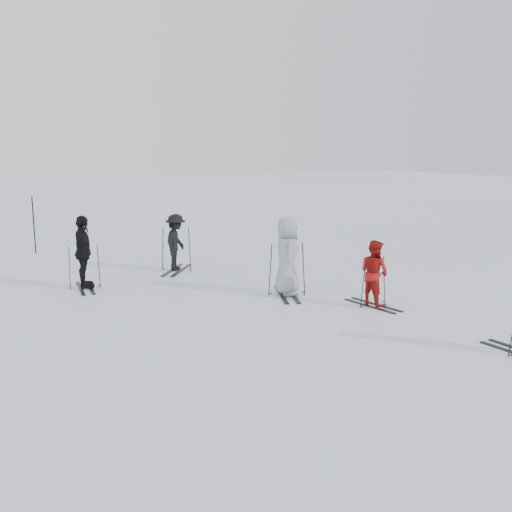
{
  "coord_description": "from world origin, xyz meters",
  "views": [
    {
      "loc": [
        -6.72,
        -10.69,
        3.54
      ],
      "look_at": [
        0.0,
        1.0,
        1.0
      ],
      "focal_mm": 40.0,
      "sensor_mm": 36.0,
      "label": 1
    }
  ],
  "objects": [
    {
      "name": "ground",
      "position": [
        0.0,
        0.0,
        0.0
      ],
      "size": [
        120.0,
        120.0,
        0.0
      ],
      "primitive_type": "plane",
      "color": "silver",
      "rests_on": "ground"
    },
    {
      "name": "skis_grey",
      "position": [
        0.72,
        0.74,
        0.67
      ],
      "size": [
        2.08,
        1.62,
        1.34
      ],
      "primitive_type": null,
      "rotation": [
        0.0,
        0.0,
        1.16
      ],
      "color": "black",
      "rests_on": "ground"
    },
    {
      "name": "skier_grey",
      "position": [
        0.72,
        0.74,
        0.95
      ],
      "size": [
        0.93,
        1.1,
        1.91
      ],
      "primitive_type": "imported",
      "rotation": [
        0.0,
        0.0,
        1.16
      ],
      "color": "#999DA1",
      "rests_on": "ground"
    },
    {
      "name": "skier_uphill_far",
      "position": [
        -0.55,
        4.75,
        0.83
      ],
      "size": [
        1.16,
        1.21,
        1.65
      ],
      "primitive_type": "imported",
      "rotation": [
        0.0,
        0.0,
        0.87
      ],
      "color": "black",
      "rests_on": "ground"
    },
    {
      "name": "skier_red",
      "position": [
        1.9,
        -1.08,
        0.75
      ],
      "size": [
        0.65,
        0.79,
        1.5
      ],
      "primitive_type": "imported",
      "rotation": [
        0.0,
        0.0,
        1.68
      ],
      "color": "maroon",
      "rests_on": "ground"
    },
    {
      "name": "piste_marker",
      "position": [
        -3.68,
        9.82,
        0.98
      ],
      "size": [
        0.05,
        0.05,
        1.96
      ],
      "primitive_type": "cylinder",
      "rotation": [
        0.0,
        0.0,
        -0.34
      ],
      "color": "black",
      "rests_on": "ground"
    },
    {
      "name": "skier_uphill_left",
      "position": [
        -3.42,
        3.89,
        0.93
      ],
      "size": [
        0.59,
        1.14,
        1.86
      ],
      "primitive_type": "imported",
      "rotation": [
        0.0,
        0.0,
        1.44
      ],
      "color": "black",
      "rests_on": "ground"
    },
    {
      "name": "skis_uphill_left",
      "position": [
        -3.42,
        3.89,
        0.58
      ],
      "size": [
        1.7,
        1.05,
        1.17
      ],
      "primitive_type": null,
      "rotation": [
        0.0,
        0.0,
        1.44
      ],
      "color": "black",
      "rests_on": "ground"
    },
    {
      "name": "skis_red",
      "position": [
        1.9,
        -1.08,
        0.57
      ],
      "size": [
        1.65,
        1.0,
        1.14
      ],
      "primitive_type": null,
      "rotation": [
        0.0,
        0.0,
        1.68
      ],
      "color": "black",
      "rests_on": "ground"
    },
    {
      "name": "skis_uphill_far",
      "position": [
        -0.55,
        4.75,
        0.67
      ],
      "size": [
        2.04,
        1.93,
        1.34
      ],
      "primitive_type": null,
      "rotation": [
        0.0,
        0.0,
        0.87
      ],
      "color": "black",
      "rests_on": "ground"
    }
  ]
}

